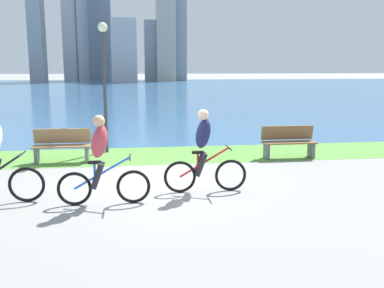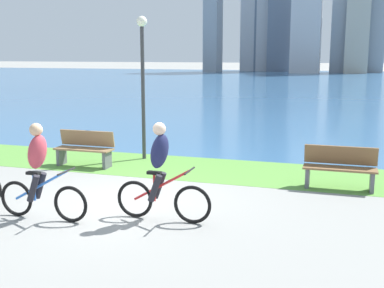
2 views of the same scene
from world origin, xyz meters
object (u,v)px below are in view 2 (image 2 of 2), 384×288
(cyclist_lead, at_px, (161,173))
(bench_near_path, at_px, (340,168))
(bench_far_along_path, at_px, (85,149))
(cyclist_trailing, at_px, (39,172))
(lamppost_tall, at_px, (143,67))

(cyclist_lead, relative_size, bench_near_path, 1.14)
(cyclist_lead, bearing_deg, bench_far_along_path, 135.62)
(bench_near_path, bearing_deg, cyclist_lead, -134.21)
(cyclist_trailing, bearing_deg, bench_near_path, 35.79)
(lamppost_tall, bearing_deg, cyclist_lead, -63.76)
(cyclist_lead, bearing_deg, lamppost_tall, 116.24)
(bench_far_along_path, bearing_deg, bench_near_path, -2.44)
(cyclist_trailing, distance_m, lamppost_tall, 5.32)
(cyclist_trailing, bearing_deg, bench_far_along_path, 109.01)
(cyclist_lead, height_order, lamppost_tall, lamppost_tall)
(cyclist_trailing, relative_size, bench_far_along_path, 1.14)
(cyclist_lead, bearing_deg, cyclist_trailing, -164.51)
(cyclist_trailing, xyz_separation_m, bench_far_along_path, (-1.31, 3.79, -0.38))
(bench_near_path, bearing_deg, lamppost_tall, 163.42)
(bench_far_along_path, distance_m, lamppost_tall, 2.63)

